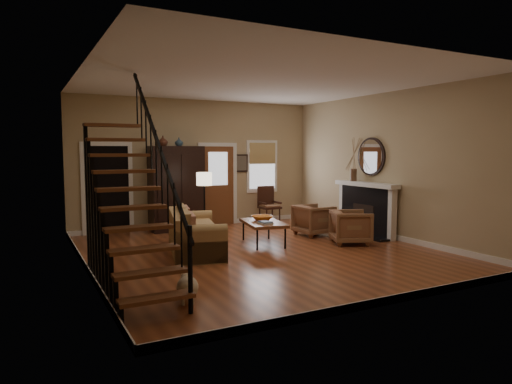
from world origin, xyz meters
name	(u,v)px	position (x,y,z in m)	size (l,w,h in m)	color
room	(208,172)	(-0.41, 1.76, 1.51)	(7.00, 7.33, 3.30)	brown
staircase	(130,178)	(-2.78, -1.30, 1.60)	(0.94, 2.80, 3.20)	brown
fireplace	(367,204)	(3.13, 0.50, 0.74)	(0.33, 1.95, 2.30)	black
armoire	(176,189)	(-0.70, 3.15, 1.05)	(1.30, 0.60, 2.10)	black
vase_a	(163,141)	(-1.05, 3.05, 2.22)	(0.24, 0.24, 0.25)	#4C2619
vase_b	(179,142)	(-0.65, 3.05, 2.21)	(0.20, 0.20, 0.21)	#334C60
sofa	(195,232)	(-1.15, 0.58, 0.40)	(0.92, 2.13, 0.79)	#A8814C
coffee_table	(263,233)	(0.40, 0.64, 0.24)	(0.74, 1.27, 0.49)	brown
bowl	(262,218)	(0.45, 0.79, 0.54)	(0.43, 0.43, 0.11)	orange
books	(265,223)	(0.28, 0.34, 0.52)	(0.23, 0.32, 0.06)	beige
armchair_left	(351,227)	(2.09, -0.18, 0.36)	(0.77, 0.79, 0.72)	brown
armchair_right	(314,220)	(1.96, 1.01, 0.36)	(0.77, 0.79, 0.72)	brown
floor_lamp	(204,206)	(-0.51, 1.72, 0.75)	(0.35, 0.35, 1.51)	black
side_chair	(270,205)	(1.85, 2.95, 0.51)	(0.54, 0.54, 1.02)	#381B11
dog	(188,289)	(-2.27, -2.19, 0.18)	(0.29, 0.49, 0.35)	beige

